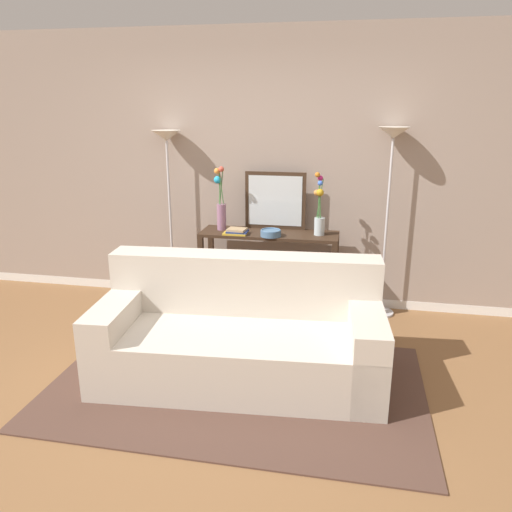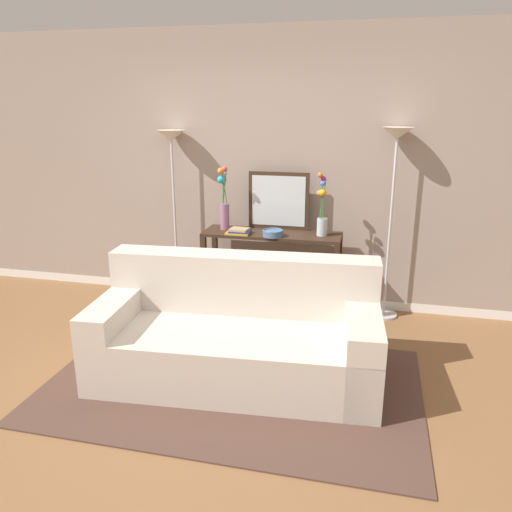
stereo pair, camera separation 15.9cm
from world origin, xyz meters
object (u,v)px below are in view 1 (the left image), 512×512
(floor_lamp_right, at_px, (391,170))
(wall_mirror, at_px, (275,201))
(couch, at_px, (240,338))
(vase_short_flowers, at_px, (319,213))
(console_table, at_px, (269,257))
(vase_tall_flowers, at_px, (221,204))
(fruit_bowl, at_px, (271,233))
(book_stack, at_px, (236,232))
(floor_lamp_left, at_px, (168,169))
(book_row_under_console, at_px, (229,302))

(floor_lamp_right, xyz_separation_m, wall_mirror, (-1.06, 0.02, -0.32))
(couch, distance_m, vase_short_flowers, 1.51)
(floor_lamp_right, height_order, vase_short_flowers, floor_lamp_right)
(console_table, xyz_separation_m, floor_lamp_right, (1.08, 0.15, 0.84))
(vase_tall_flowers, bearing_deg, vase_short_flowers, -1.30)
(floor_lamp_right, distance_m, wall_mirror, 1.10)
(console_table, bearing_deg, wall_mirror, 80.59)
(couch, relative_size, console_table, 1.62)
(fruit_bowl, distance_m, book_stack, 0.33)
(floor_lamp_left, bearing_deg, fruit_bowl, -14.43)
(fruit_bowl, bearing_deg, floor_lamp_left, 165.57)
(vase_short_flowers, distance_m, book_stack, 0.79)
(console_table, xyz_separation_m, book_row_under_console, (-0.41, 0.00, -0.50))
(vase_tall_flowers, distance_m, fruit_bowl, 0.58)
(floor_lamp_left, distance_m, wall_mirror, 1.10)
(wall_mirror, distance_m, vase_tall_flowers, 0.53)
(floor_lamp_left, bearing_deg, book_stack, -19.12)
(floor_lamp_left, bearing_deg, wall_mirror, 1.13)
(floor_lamp_left, xyz_separation_m, wall_mirror, (1.07, 0.02, -0.28))
(floor_lamp_right, bearing_deg, fruit_bowl, -165.20)
(floor_lamp_right, distance_m, fruit_bowl, 1.22)
(couch, height_order, fruit_bowl, couch)
(floor_lamp_right, relative_size, vase_tall_flowers, 2.90)
(console_table, distance_m, book_row_under_console, 0.65)
(fruit_bowl, height_order, book_row_under_console, fruit_bowl)
(couch, relative_size, floor_lamp_right, 1.19)
(floor_lamp_right, bearing_deg, vase_tall_flowers, -175.45)
(floor_lamp_right, bearing_deg, console_table, -172.28)
(wall_mirror, bearing_deg, vase_tall_flowers, -163.94)
(book_stack, bearing_deg, fruit_bowl, -3.12)
(book_row_under_console, bearing_deg, floor_lamp_right, 5.62)
(wall_mirror, relative_size, book_row_under_console, 2.16)
(console_table, distance_m, book_stack, 0.41)
(floor_lamp_left, relative_size, book_row_under_console, 6.35)
(floor_lamp_right, xyz_separation_m, vase_short_flowers, (-0.62, -0.15, -0.38))
(floor_lamp_left, relative_size, floor_lamp_right, 0.97)
(book_row_under_console, bearing_deg, wall_mirror, 21.06)
(console_table, xyz_separation_m, vase_tall_flowers, (-0.48, 0.02, 0.49))
(floor_lamp_right, bearing_deg, floor_lamp_left, 180.00)
(couch, bearing_deg, vase_tall_flowers, 110.40)
(couch, distance_m, wall_mirror, 1.62)
(console_table, bearing_deg, book_stack, -159.09)
(couch, xyz_separation_m, vase_short_flowers, (0.47, 1.26, 0.70))
(couch, distance_m, floor_lamp_right, 2.08)
(vase_short_flowers, bearing_deg, book_stack, -171.52)
(floor_lamp_left, xyz_separation_m, book_stack, (0.75, -0.26, -0.53))
(couch, bearing_deg, floor_lamp_left, 126.52)
(book_stack, relative_size, book_row_under_console, 0.84)
(vase_short_flowers, relative_size, fruit_bowl, 3.07)
(floor_lamp_left, distance_m, fruit_bowl, 1.23)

